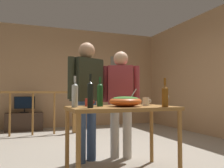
# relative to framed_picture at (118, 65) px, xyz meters

# --- Properties ---
(ground_plane) EXTENTS (8.31, 8.31, 0.00)m
(ground_plane) POSITION_rel_framed_picture_xyz_m (-1.47, -3.14, -1.82)
(ground_plane) COLOR #9E9384
(back_wall) EXTENTS (5.40, 0.10, 2.80)m
(back_wall) POSITION_rel_framed_picture_xyz_m (-1.47, 0.06, -0.42)
(back_wall) COLOR tan
(back_wall) RESTS_ON ground_plane
(side_wall_right) EXTENTS (0.10, 4.79, 2.80)m
(side_wall_right) POSITION_rel_framed_picture_xyz_m (1.23, -2.18, -0.42)
(side_wall_right) COLOR tan
(side_wall_right) RESTS_ON ground_plane
(framed_picture) EXTENTS (0.47, 0.03, 0.51)m
(framed_picture) POSITION_rel_framed_picture_xyz_m (0.00, 0.00, 0.00)
(framed_picture) COLOR gray
(stair_railing) EXTENTS (2.47, 0.10, 1.04)m
(stair_railing) POSITION_rel_framed_picture_xyz_m (-2.32, -1.06, -1.19)
(stair_railing) COLOR #9E6B33
(stair_railing) RESTS_ON ground_plane
(tv_console) EXTENTS (0.90, 0.40, 0.45)m
(tv_console) POSITION_rel_framed_picture_xyz_m (-2.67, -0.29, -1.59)
(tv_console) COLOR #38281E
(tv_console) RESTS_ON ground_plane
(flat_screen_tv) EXTENTS (0.50, 0.12, 0.41)m
(flat_screen_tv) POSITION_rel_framed_picture_xyz_m (-2.67, -0.32, -1.12)
(flat_screen_tv) COLOR black
(flat_screen_tv) RESTS_ON tv_console
(serving_table) EXTENTS (1.23, 0.71, 0.78)m
(serving_table) POSITION_rel_framed_picture_xyz_m (-1.60, -4.11, -1.12)
(serving_table) COLOR #9E6B33
(serving_table) RESTS_ON ground_plane
(salad_bowl) EXTENTS (0.38, 0.38, 0.21)m
(salad_bowl) POSITION_rel_framed_picture_xyz_m (-1.58, -4.17, -0.97)
(salad_bowl) COLOR #DB5B23
(salad_bowl) RESTS_ON serving_table
(wine_glass) EXTENTS (0.07, 0.07, 0.15)m
(wine_glass) POSITION_rel_framed_picture_xyz_m (-1.09, -4.26, -0.93)
(wine_glass) COLOR silver
(wine_glass) RESTS_ON serving_table
(wine_bottle_green) EXTENTS (0.07, 0.07, 0.34)m
(wine_bottle_green) POSITION_rel_framed_picture_xyz_m (-1.84, -4.03, -0.89)
(wine_bottle_green) COLOR #1E5628
(wine_bottle_green) RESTS_ON serving_table
(wine_bottle_dark) EXTENTS (0.06, 0.06, 0.35)m
(wine_bottle_dark) POSITION_rel_framed_picture_xyz_m (-2.02, -4.28, -0.89)
(wine_bottle_dark) COLOR black
(wine_bottle_dark) RESTS_ON serving_table
(wine_bottle_clear) EXTENTS (0.07, 0.07, 0.34)m
(wine_bottle_clear) POSITION_rel_framed_picture_xyz_m (-2.15, -4.10, -0.89)
(wine_bottle_clear) COLOR silver
(wine_bottle_clear) RESTS_ON serving_table
(wine_bottle_amber) EXTENTS (0.07, 0.07, 0.33)m
(wine_bottle_amber) POSITION_rel_framed_picture_xyz_m (-1.20, -4.40, -0.91)
(wine_bottle_amber) COLOR brown
(wine_bottle_amber) RESTS_ON serving_table
(mug_white) EXTENTS (0.12, 0.08, 0.10)m
(mug_white) POSITION_rel_framed_picture_xyz_m (-1.24, -4.05, -0.98)
(mug_white) COLOR white
(mug_white) RESTS_ON serving_table
(mug_red) EXTENTS (0.12, 0.08, 0.09)m
(mug_red) POSITION_rel_framed_picture_xyz_m (-1.96, -3.97, -0.99)
(mug_red) COLOR #B7332D
(mug_red) RESTS_ON serving_table
(person_standing_left) EXTENTS (0.56, 0.37, 1.64)m
(person_standing_left) POSITION_rel_framed_picture_xyz_m (-1.86, -3.47, -0.84)
(person_standing_left) COLOR #3D5684
(person_standing_left) RESTS_ON ground_plane
(person_standing_right) EXTENTS (0.51, 0.35, 1.55)m
(person_standing_right) POSITION_rel_framed_picture_xyz_m (-1.34, -3.47, -0.91)
(person_standing_right) COLOR beige
(person_standing_right) RESTS_ON ground_plane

